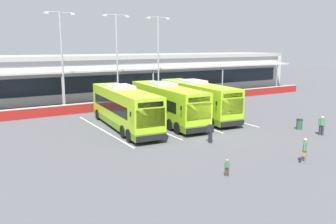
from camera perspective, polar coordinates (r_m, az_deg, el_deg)
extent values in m
plane|color=#4C4C51|center=(28.59, 5.40, -3.87)|extent=(200.00, 200.00, 0.00)
cube|color=#B7B7B2|center=(52.04, -12.65, 5.67)|extent=(70.00, 10.00, 5.50)
cube|color=#19232D|center=(47.37, -10.66, 4.71)|extent=(66.00, 0.08, 2.20)
cube|color=#4C4C51|center=(47.15, -10.78, 8.15)|extent=(68.00, 0.08, 0.60)
cube|color=beige|center=(45.83, -10.08, 6.91)|extent=(67.00, 3.00, 0.24)
cube|color=gray|center=(51.86, -12.79, 8.97)|extent=(70.00, 10.00, 0.50)
cylinder|color=#999999|center=(43.01, -17.12, 3.53)|extent=(0.20, 0.20, 4.20)
cylinder|color=#999999|center=(47.55, -2.47, 4.67)|extent=(0.20, 0.20, 4.20)
cylinder|color=#999999|center=(54.59, 9.05, 5.35)|extent=(0.20, 0.20, 4.20)
cylinder|color=#999999|center=(63.30, 17.70, 5.72)|extent=(0.20, 0.20, 4.20)
cube|color=maroon|center=(40.76, -6.83, 1.28)|extent=(60.00, 0.36, 1.00)
cube|color=#B2B2B2|center=(40.68, -6.85, 2.05)|extent=(60.00, 0.40, 0.10)
cube|color=#9ED11E|center=(30.79, -7.29, 0.80)|extent=(3.60, 12.18, 3.19)
cube|color=#598419|center=(31.04, -7.23, -1.59)|extent=(3.62, 12.20, 0.56)
cube|color=black|center=(31.12, -7.54, 1.35)|extent=(3.42, 9.79, 0.96)
cube|color=black|center=(25.31, -2.89, -1.00)|extent=(2.31, 0.30, 1.40)
cube|color=black|center=(25.11, -2.91, 1.23)|extent=(2.05, 0.26, 0.40)
cube|color=silver|center=(31.48, -7.96, 4.19)|extent=(2.29, 2.97, 0.28)
cube|color=black|center=(25.56, -2.76, -4.34)|extent=(2.45, 0.38, 0.44)
cube|color=black|center=(26.14, -0.28, 0.18)|extent=(0.09, 0.13, 0.36)
cube|color=black|center=(25.03, -6.28, -0.37)|extent=(0.09, 0.13, 0.36)
cylinder|color=black|center=(35.70, -7.83, -0.08)|extent=(0.41, 1.06, 1.04)
cylinder|color=black|center=(35.04, -11.54, -0.41)|extent=(0.41, 1.06, 1.04)
cylinder|color=black|center=(28.57, -2.85, -2.76)|extent=(0.41, 1.06, 1.04)
cylinder|color=black|center=(27.74, -7.39, -3.26)|extent=(0.41, 1.06, 1.04)
cylinder|color=black|center=(27.33, -1.68, -3.39)|extent=(0.41, 1.06, 1.04)
cylinder|color=black|center=(26.46, -6.41, -3.93)|extent=(0.41, 1.06, 1.04)
cube|color=#9ED11E|center=(32.97, -0.21, 1.55)|extent=(3.60, 12.18, 3.19)
cube|color=#598419|center=(33.21, -0.21, -0.68)|extent=(3.62, 12.20, 0.56)
cube|color=black|center=(33.28, -0.51, 2.07)|extent=(3.42, 9.79, 0.96)
cube|color=black|center=(27.80, 5.18, 0.05)|extent=(2.31, 0.30, 1.40)
cube|color=black|center=(27.62, 5.22, 2.08)|extent=(2.05, 0.26, 0.40)
cube|color=silver|center=(33.63, -0.96, 4.72)|extent=(2.29, 2.97, 0.28)
cube|color=black|center=(28.03, 5.24, -3.00)|extent=(2.45, 0.38, 0.44)
cube|color=black|center=(28.80, 7.30, 1.09)|extent=(0.09, 0.13, 0.36)
cube|color=black|center=(27.32, 2.20, 0.64)|extent=(0.09, 0.13, 0.36)
cylinder|color=black|center=(37.81, -1.64, 0.63)|extent=(0.41, 1.06, 1.04)
cylinder|color=black|center=(36.89, -5.02, 0.33)|extent=(0.41, 1.06, 1.04)
cylinder|color=black|center=(31.02, 4.37, -1.68)|extent=(0.41, 1.06, 1.04)
cylinder|color=black|center=(29.90, 0.42, -2.13)|extent=(0.41, 1.06, 1.04)
cylinder|color=black|center=(29.86, 5.74, -2.20)|extent=(0.41, 1.06, 1.04)
cylinder|color=black|center=(28.69, 1.68, -2.69)|extent=(0.41, 1.06, 1.04)
cube|color=#9ED11E|center=(35.41, 4.90, 2.17)|extent=(3.60, 12.18, 3.19)
cube|color=#598419|center=(35.64, 4.87, 0.08)|extent=(3.62, 12.20, 0.56)
cube|color=black|center=(35.72, 4.58, 2.64)|extent=(3.42, 9.79, 0.96)
cube|color=black|center=(30.52, 10.67, 0.88)|extent=(2.31, 0.30, 1.40)
cube|color=black|center=(30.36, 10.75, 2.74)|extent=(2.05, 0.26, 0.40)
cube|color=silver|center=(36.05, 4.12, 5.11)|extent=(2.29, 2.97, 0.28)
cube|color=black|center=(30.73, 10.70, -1.91)|extent=(2.45, 0.38, 0.44)
cube|color=black|center=(31.62, 12.43, 1.80)|extent=(0.09, 0.13, 0.36)
cube|color=black|center=(29.91, 8.06, 1.44)|extent=(0.09, 0.13, 0.36)
cylinder|color=black|center=(40.15, 2.95, 1.23)|extent=(0.41, 1.06, 1.04)
cylinder|color=black|center=(39.06, -0.12, 0.97)|extent=(0.41, 1.06, 1.04)
cylinder|color=black|center=(33.68, 9.42, -0.79)|extent=(0.41, 1.06, 1.04)
cylinder|color=black|center=(32.37, 5.97, -1.18)|extent=(0.41, 1.06, 1.04)
cylinder|color=black|center=(32.58, 10.85, -1.24)|extent=(0.41, 1.06, 1.04)
cylinder|color=black|center=(31.22, 7.34, -1.66)|extent=(0.41, 1.06, 1.04)
cube|color=silver|center=(30.81, -10.90, -2.92)|extent=(0.14, 13.00, 0.01)
cube|color=silver|center=(32.45, -3.94, -2.05)|extent=(0.14, 13.00, 0.01)
cube|color=silver|center=(34.53, 2.26, -1.24)|extent=(0.14, 13.00, 0.01)
cube|color=silver|center=(36.98, 7.69, -0.51)|extent=(0.14, 13.00, 0.01)
cube|color=slate|center=(23.34, 21.56, -6.94)|extent=(0.21, 0.23, 0.84)
cube|color=slate|center=(23.48, 21.89, -6.86)|extent=(0.21, 0.23, 0.84)
cube|color=#387F4C|center=(23.21, 21.85, -5.25)|extent=(0.40, 0.37, 0.56)
cube|color=#387F4C|center=(23.01, 21.79, -5.46)|extent=(0.13, 0.13, 0.54)
cube|color=#387F4C|center=(23.43, 21.89, -5.18)|extent=(0.13, 0.13, 0.54)
sphere|color=tan|center=(23.11, 21.91, -4.32)|extent=(0.22, 0.22, 0.22)
cube|color=olive|center=(23.07, 21.65, -6.61)|extent=(0.25, 0.30, 0.22)
cylinder|color=olive|center=(23.02, 21.68, -6.18)|extent=(0.02, 0.02, 0.16)
cube|color=black|center=(26.46, 6.89, -4.17)|extent=(0.23, 0.22, 0.84)
cube|color=black|center=(26.32, 7.19, -4.26)|extent=(0.23, 0.22, 0.84)
cube|color=black|center=(26.22, 7.07, -2.73)|extent=(0.39, 0.40, 0.56)
cube|color=black|center=(26.26, 6.60, -2.76)|extent=(0.13, 0.13, 0.54)
cube|color=black|center=(26.19, 7.55, -2.83)|extent=(0.13, 0.13, 0.54)
sphere|color=tan|center=(26.13, 7.09, -1.90)|extent=(0.22, 0.22, 0.22)
cube|color=#4C4238|center=(20.00, 9.61, -9.76)|extent=(0.09, 0.12, 0.52)
cube|color=#4C4238|center=(20.00, 9.97, -9.77)|extent=(0.09, 0.12, 0.52)
cube|color=#387F4C|center=(19.85, 9.83, -8.59)|extent=(0.22, 0.15, 0.35)
cube|color=#387F4C|center=(19.78, 9.51, -8.71)|extent=(0.06, 0.06, 0.33)
cube|color=#387F4C|center=(19.94, 10.14, -8.57)|extent=(0.06, 0.06, 0.33)
sphere|color=tan|center=(19.78, 9.85, -7.93)|extent=(0.14, 0.14, 0.14)
cube|color=#33333D|center=(31.13, 23.99, -2.76)|extent=(0.21, 0.23, 0.84)
cube|color=#33333D|center=(31.09, 24.35, -2.80)|extent=(0.21, 0.23, 0.84)
cube|color=#387F4C|center=(30.96, 24.27, -1.52)|extent=(0.40, 0.36, 0.56)
cube|color=#387F4C|center=(30.87, 23.90, -1.58)|extent=(0.13, 0.13, 0.54)
cube|color=#387F4C|center=(31.07, 24.63, -1.56)|extent=(0.13, 0.13, 0.54)
sphere|color=#DBB293|center=(30.89, 24.33, -0.81)|extent=(0.22, 0.22, 0.22)
cylinder|color=#9E9EA3|center=(40.03, -17.17, 7.91)|extent=(0.20, 0.20, 11.00)
cylinder|color=#9E9EA3|center=(40.15, -17.62, 15.54)|extent=(2.80, 0.10, 0.10)
cube|color=silver|center=(39.82, -19.63, 15.32)|extent=(0.44, 0.28, 0.20)
cube|color=silver|center=(40.51, -15.62, 15.46)|extent=(0.44, 0.28, 0.20)
cylinder|color=#9E9EA3|center=(42.02, -8.45, 8.39)|extent=(0.20, 0.20, 11.00)
cylinder|color=#9E9EA3|center=(42.13, -8.66, 15.67)|extent=(2.80, 0.10, 0.10)
cube|color=silver|center=(41.60, -10.50, 15.54)|extent=(0.44, 0.28, 0.20)
cube|color=silver|center=(42.68, -6.86, 15.52)|extent=(0.44, 0.28, 0.20)
cylinder|color=#9E9EA3|center=(44.93, -1.62, 8.66)|extent=(0.20, 0.20, 11.00)
cylinder|color=#9E9EA3|center=(45.04, -1.66, 15.47)|extent=(2.80, 0.10, 0.10)
cube|color=silver|center=(44.36, -3.28, 15.40)|extent=(0.44, 0.28, 0.20)
cube|color=silver|center=(45.74, -0.08, 15.28)|extent=(0.44, 0.28, 0.20)
cylinder|color=#2D5133|center=(32.52, 21.03, -1.97)|extent=(0.52, 0.52, 0.85)
cylinder|color=black|center=(32.42, 21.09, -1.17)|extent=(0.54, 0.54, 0.08)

